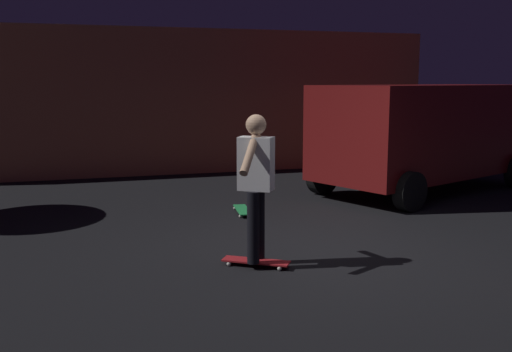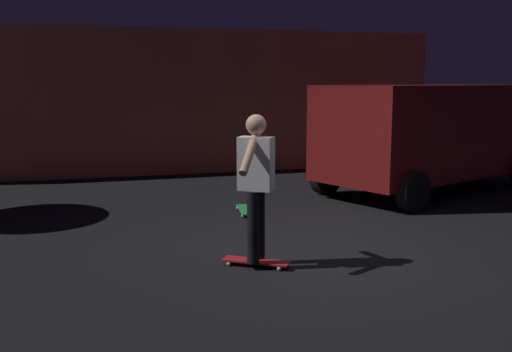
# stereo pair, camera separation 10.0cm
# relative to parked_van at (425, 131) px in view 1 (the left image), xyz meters

# --- Properties ---
(ground_plane) EXTENTS (28.00, 28.00, 0.00)m
(ground_plane) POSITION_rel_parked_van_xyz_m (-3.69, -3.31, -1.16)
(ground_plane) COLOR black
(low_building) EXTENTS (12.17, 3.36, 3.27)m
(low_building) POSITION_rel_parked_van_xyz_m (-4.08, 5.11, 0.48)
(low_building) COLOR #B76B4C
(low_building) RESTS_ON ground_plane
(parked_van) EXTENTS (4.98, 3.59, 2.03)m
(parked_van) POSITION_rel_parked_van_xyz_m (0.00, 0.00, 0.00)
(parked_van) COLOR maroon
(parked_van) RESTS_ON ground_plane
(skateboard_ridden) EXTENTS (0.76, 0.60, 0.07)m
(skateboard_ridden) POSITION_rel_parked_van_xyz_m (-4.52, -3.60, -1.11)
(skateboard_ridden) COLOR #AD1E23
(skateboard_ridden) RESTS_ON ground_plane
(skateboard_spare) EXTENTS (0.30, 0.80, 0.07)m
(skateboard_spare) POSITION_rel_parked_van_xyz_m (-3.90, -0.91, -1.11)
(skateboard_spare) COLOR green
(skateboard_spare) RESTS_ON ground_plane
(skater) EXTENTS (0.62, 0.86, 1.67)m
(skater) POSITION_rel_parked_van_xyz_m (-4.52, -3.60, -0.12)
(skater) COLOR black
(skater) RESTS_ON skateboard_ridden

